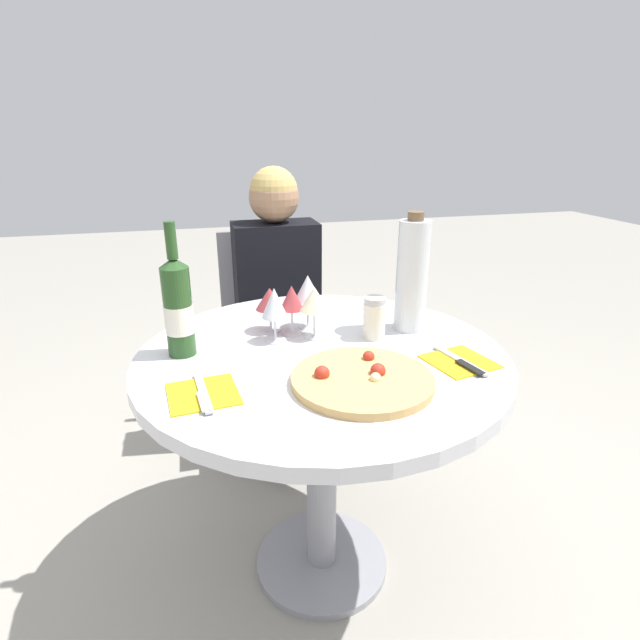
% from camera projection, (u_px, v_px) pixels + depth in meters
% --- Properties ---
extents(ground_plane, '(12.00, 12.00, 0.00)m').
position_uv_depth(ground_plane, '(322.00, 563.00, 1.57)').
color(ground_plane, gray).
rests_on(ground_plane, ground).
extents(dining_table, '(0.97, 0.97, 0.73)m').
position_uv_depth(dining_table, '(322.00, 394.00, 1.36)').
color(dining_table, gray).
rests_on(dining_table, ground_plane).
extents(chair_behind_diner, '(0.43, 0.43, 0.88)m').
position_uv_depth(chair_behind_diner, '(276.00, 341.00, 2.18)').
color(chair_behind_diner, slate).
rests_on(chair_behind_diner, ground_plane).
extents(seated_diner, '(0.33, 0.40, 1.15)m').
position_uv_depth(seated_diner, '(281.00, 327.00, 2.01)').
color(seated_diner, black).
rests_on(seated_diner, ground_plane).
extents(pizza_large, '(0.33, 0.33, 0.05)m').
position_uv_depth(pizza_large, '(362.00, 379.00, 1.14)').
color(pizza_large, tan).
rests_on(pizza_large, dining_table).
extents(wine_bottle, '(0.07, 0.07, 0.34)m').
position_uv_depth(wine_bottle, '(178.00, 307.00, 1.25)').
color(wine_bottle, '#23471E').
rests_on(wine_bottle, dining_table).
extents(tall_carafe, '(0.09, 0.09, 0.34)m').
position_uv_depth(tall_carafe, '(412.00, 276.00, 1.41)').
color(tall_carafe, silver).
rests_on(tall_carafe, dining_table).
extents(sugar_shaker, '(0.06, 0.06, 0.12)m').
position_uv_depth(sugar_shaker, '(374.00, 318.00, 1.38)').
color(sugar_shaker, silver).
rests_on(sugar_shaker, dining_table).
extents(wine_glass_front_right, '(0.08, 0.08, 0.15)m').
position_uv_depth(wine_glass_front_right, '(314.00, 300.00, 1.37)').
color(wine_glass_front_right, silver).
rests_on(wine_glass_front_right, dining_table).
extents(wine_glass_center, '(0.07, 0.07, 0.14)m').
position_uv_depth(wine_glass_center, '(292.00, 299.00, 1.39)').
color(wine_glass_center, silver).
rests_on(wine_glass_center, dining_table).
extents(wine_glass_front_left, '(0.07, 0.07, 0.15)m').
position_uv_depth(wine_glass_front_left, '(274.00, 304.00, 1.34)').
color(wine_glass_front_left, silver).
rests_on(wine_glass_front_left, dining_table).
extents(wine_glass_back_right, '(0.08, 0.08, 0.16)m').
position_uv_depth(wine_glass_back_right, '(308.00, 289.00, 1.44)').
color(wine_glass_back_right, silver).
rests_on(wine_glass_back_right, dining_table).
extents(wine_glass_back_left, '(0.08, 0.08, 0.13)m').
position_uv_depth(wine_glass_back_left, '(270.00, 299.00, 1.42)').
color(wine_glass_back_left, silver).
rests_on(wine_glass_back_left, dining_table).
extents(place_setting_left, '(0.16, 0.19, 0.01)m').
position_uv_depth(place_setting_left, '(203.00, 394.00, 1.09)').
color(place_setting_left, gold).
rests_on(place_setting_left, dining_table).
extents(place_setting_right, '(0.18, 0.19, 0.01)m').
position_uv_depth(place_setting_right, '(460.00, 362.00, 1.25)').
color(place_setting_right, gold).
rests_on(place_setting_right, dining_table).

